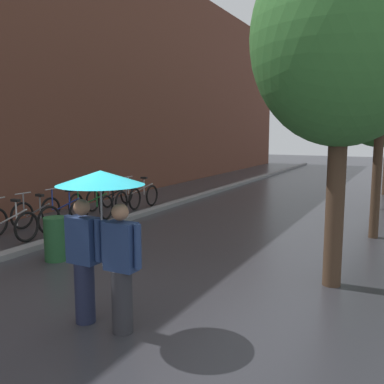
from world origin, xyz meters
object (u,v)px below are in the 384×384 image
parked_bicycle_1 (35,217)px  litter_bin (56,239)px  parked_bicycle_4 (107,201)px  parked_bicycle_6 (139,194)px  couple_under_umbrella (101,225)px  parked_bicycle_2 (64,211)px  street_tree_2 (382,99)px  street_tree_0 (343,38)px  parked_bicycle_5 (121,197)px  parked_bicycle_0 (11,223)px  parked_bicycle_3 (91,205)px

parked_bicycle_1 → litter_bin: (2.22, -1.57, 0.05)m
parked_bicycle_1 → parked_bicycle_4: 2.78m
parked_bicycle_6 → litter_bin: size_ratio=1.28×
couple_under_umbrella → parked_bicycle_2: bearing=137.6°
couple_under_umbrella → parked_bicycle_1: bearing=144.7°
street_tree_2 → parked_bicycle_6: 8.30m
street_tree_0 → litter_bin: size_ratio=6.52×
street_tree_0 → litter_bin: street_tree_0 is taller
parked_bicycle_1 → parked_bicycle_5: size_ratio=1.02×
parked_bicycle_0 → couple_under_umbrella: (4.74, -2.60, 0.96)m
parked_bicycle_1 → parked_bicycle_5: 3.53m
parked_bicycle_1 → parked_bicycle_3: bearing=85.3°
street_tree_2 → parked_bicycle_5: street_tree_2 is taller
street_tree_2 → parked_bicycle_6: bearing=-159.2°
street_tree_0 → parked_bicycle_6: (-7.11, 5.01, -3.49)m
parked_bicycle_2 → parked_bicycle_0: bearing=-88.2°
street_tree_0 → parked_bicycle_6: size_ratio=5.11×
parked_bicycle_6 → litter_bin: 6.39m
street_tree_0 → parked_bicycle_3: bearing=160.7°
parked_bicycle_1 → parked_bicycle_4: same height
street_tree_2 → parked_bicycle_2: (-7.25, -6.24, -3.08)m
parked_bicycle_0 → parked_bicycle_5: 4.37m
parked_bicycle_5 → parked_bicycle_1: bearing=-90.4°
parked_bicycle_6 → couple_under_umbrella: couple_under_umbrella is taller
street_tree_2 → parked_bicycle_6: size_ratio=4.58×
parked_bicycle_2 → couple_under_umbrella: couple_under_umbrella is taller
parked_bicycle_0 → couple_under_umbrella: size_ratio=0.54×
parked_bicycle_0 → parked_bicycle_5: same height
street_tree_0 → parked_bicycle_2: size_ratio=5.03×
parked_bicycle_2 → street_tree_2: bearing=40.7°
parked_bicycle_3 → parked_bicycle_4: size_ratio=1.01×
parked_bicycle_0 → parked_bicycle_3: bearing=89.0°
parked_bicycle_2 → parked_bicycle_4: same height
street_tree_0 → street_tree_2: bearing=89.3°
street_tree_0 → couple_under_umbrella: size_ratio=2.75×
parked_bicycle_3 → litter_bin: 4.04m
parked_bicycle_6 → litter_bin: (2.12, -6.02, 0.05)m
parked_bicycle_5 → parked_bicycle_6: (0.07, 0.92, 0.00)m
street_tree_2 → parked_bicycle_0: size_ratio=4.59×
parked_bicycle_3 → street_tree_2: bearing=36.5°
parked_bicycle_4 → parked_bicycle_1: bearing=-90.9°
parked_bicycle_2 → litter_bin: parked_bicycle_2 is taller
litter_bin → parked_bicycle_2: bearing=130.6°
parked_bicycle_1 → litter_bin: parked_bicycle_1 is taller
parked_bicycle_0 → parked_bicycle_1: same height
parked_bicycle_5 → parked_bicycle_6: 0.92m
parked_bicycle_0 → parked_bicycle_5: size_ratio=0.97×
parked_bicycle_0 → parked_bicycle_2: (-0.06, 1.79, 0.00)m
street_tree_2 → litter_bin: size_ratio=5.85×
street_tree_0 → parked_bicycle_4: street_tree_0 is taller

